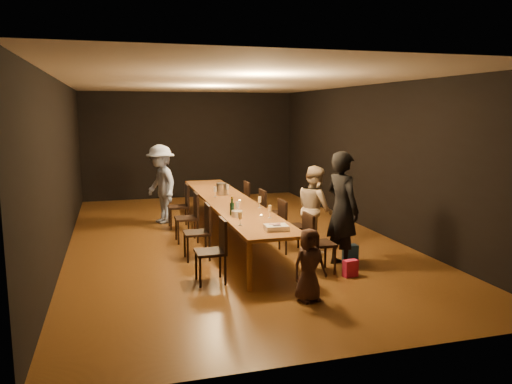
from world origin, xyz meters
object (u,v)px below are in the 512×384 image
object	(u,v)px
chair_right_1	(293,226)
birthday_cake	(276,228)
woman_birthday	(342,209)
child	(309,265)
chair_left_1	(197,232)
chair_left_2	(186,218)
chair_left_0	(210,251)
plate_stack	(237,214)
chair_right_2	(272,213)
man_blue	(161,184)
chair_right_3	(255,202)
champagne_bottle	(232,206)
chair_left_3	(178,206)
table	(230,203)
chair_right_0	(320,243)
woman_tan	(315,209)
ice_bucket	(221,189)

from	to	relation	value
chair_right_1	birthday_cake	distance (m)	1.58
chair_right_1	woman_birthday	xyz separation A→B (m)	(0.46, -1.00, 0.46)
chair_right_1	child	world-z (taller)	child
chair_left_1	birthday_cake	distance (m)	1.68
chair_left_2	child	xyz separation A→B (m)	(1.11, -3.45, 0.02)
chair_left_0	plate_stack	bearing A→B (deg)	-34.48
chair_right_2	man_blue	bearing A→B (deg)	-131.47
chair_right_3	champagne_bottle	xyz separation A→B (m)	(-1.12, -2.53, 0.44)
chair_right_1	chair_left_3	distance (m)	2.94
chair_right_3	birthday_cake	bearing A→B (deg)	-11.34
chair_right_3	champagne_bottle	world-z (taller)	champagne_bottle
child	chair_left_1	bearing A→B (deg)	106.71
birthday_cake	plate_stack	world-z (taller)	plate_stack
man_blue	birthday_cake	size ratio (longest dim) A/B	5.04
table	chair_left_2	bearing A→B (deg)	180.00
chair_right_2	chair_left_3	size ratio (longest dim) A/B	1.00
chair_right_1	chair_left_2	size ratio (longest dim) A/B	1.00
child	birthday_cake	xyz separation A→B (m)	(-0.16, 0.89, 0.31)
chair_right_0	chair_right_2	xyz separation A→B (m)	(0.00, 2.40, 0.00)
man_blue	child	world-z (taller)	man_blue
chair_right_2	chair_left_2	xyz separation A→B (m)	(-1.70, 0.00, 0.00)
chair_right_0	woman_birthday	world-z (taller)	woman_birthday
chair_right_0	woman_tan	xyz separation A→B (m)	(0.40, 1.15, 0.30)
chair_left_1	woman_tan	size ratio (longest dim) A/B	0.61
chair_left_3	ice_bucket	distance (m)	1.03
chair_right_0	table	bearing A→B (deg)	-160.50
chair_left_0	child	xyz separation A→B (m)	(1.11, -1.05, 0.02)
champagne_bottle	chair_right_1	bearing A→B (deg)	6.68
man_blue	child	size ratio (longest dim) A/B	1.80
man_blue	champagne_bottle	distance (m)	3.22
chair_left_0	child	bearing A→B (deg)	-133.46
birthday_cake	chair_right_0	bearing A→B (deg)	14.96
chair_right_3	plate_stack	size ratio (longest dim) A/B	5.13
table	chair_right_1	bearing A→B (deg)	-54.69
chair_right_2	child	distance (m)	3.50
chair_left_3	child	distance (m)	4.78
chair_right_0	chair_left_0	bearing A→B (deg)	-90.00
chair_left_0	birthday_cake	distance (m)	1.01
table	chair_left_1	distance (m)	1.49
chair_left_1	plate_stack	distance (m)	0.77
table	birthday_cake	bearing A→B (deg)	-87.81
chair_left_1	child	size ratio (longest dim) A/B	0.96
table	chair_left_2	size ratio (longest dim) A/B	6.45
child	woman_birthday	bearing A→B (deg)	40.28
chair_right_1	woman_birthday	bearing A→B (deg)	24.92
chair_right_0	child	size ratio (longest dim) A/B	0.96
table	ice_bucket	bearing A→B (deg)	90.16
chair_left_1	woman_birthday	size ratio (longest dim) A/B	0.50
chair_right_1	chair_right_2	world-z (taller)	same
ice_bucket	birthday_cake	bearing A→B (deg)	-88.28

